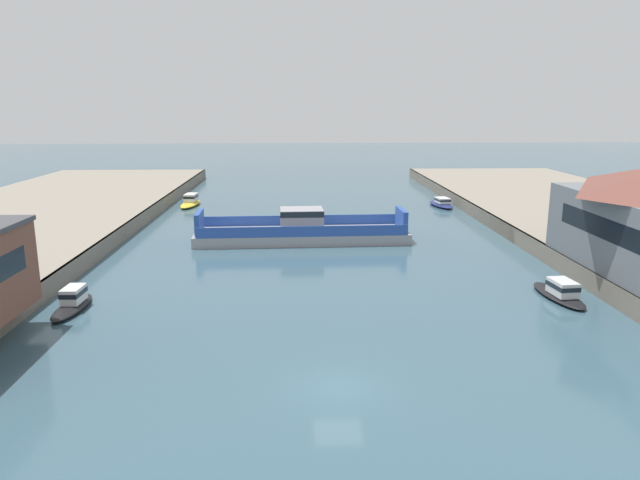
{
  "coord_description": "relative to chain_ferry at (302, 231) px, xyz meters",
  "views": [
    {
      "loc": [
        -1.93,
        -27.3,
        14.12
      ],
      "look_at": [
        0.0,
        25.12,
        2.0
      ],
      "focal_mm": 32.72,
      "sensor_mm": 36.0,
      "label": 1
    }
  ],
  "objects": [
    {
      "name": "chain_ferry",
      "position": [
        0.0,
        0.0,
        0.0
      ],
      "size": [
        22.74,
        7.05,
        3.48
      ],
      "color": "#939399",
      "rests_on": "ground"
    },
    {
      "name": "moored_boat_near_left",
      "position": [
        19.21,
        -19.96,
        -0.49
      ],
      "size": [
        2.68,
        6.75,
        1.52
      ],
      "color": "black",
      "rests_on": "ground"
    },
    {
      "name": "moored_boat_near_right",
      "position": [
        -16.35,
        -21.02,
        -0.47
      ],
      "size": [
        1.88,
        5.93,
        1.59
      ],
      "color": "black",
      "rests_on": "ground"
    },
    {
      "name": "bollard_right_aft",
      "position": [
        22.9,
        -23.04,
        1.0
      ],
      "size": [
        0.32,
        0.32,
        0.71
      ],
      "color": "black",
      "rests_on": "quay_right"
    },
    {
      "name": "bollard_right_far",
      "position": [
        22.9,
        -19.1,
        1.0
      ],
      "size": [
        0.32,
        0.32,
        0.71
      ],
      "color": "black",
      "rests_on": "quay_right"
    },
    {
      "name": "bollard_left_aft",
      "position": [
        -19.61,
        -22.6,
        1.0
      ],
      "size": [
        0.32,
        0.32,
        0.71
      ],
      "color": "black",
      "rests_on": "quay_left"
    },
    {
      "name": "ground_plane",
      "position": [
        1.65,
        -33.49,
        -1.06
      ],
      "size": [
        400.0,
        400.0,
        0.0
      ],
      "primitive_type": "plane",
      "color": "#385666"
    },
    {
      "name": "moored_boat_mid_left",
      "position": [
        20.13,
        20.92,
        -0.56
      ],
      "size": [
        3.22,
        6.91,
        1.34
      ],
      "color": "navy",
      "rests_on": "ground"
    },
    {
      "name": "bollard_left_far",
      "position": [
        -19.61,
        -19.48,
        1.0
      ],
      "size": [
        0.32,
        0.32,
        0.71
      ],
      "color": "black",
      "rests_on": "quay_left"
    },
    {
      "name": "moored_boat_mid_right",
      "position": [
        -15.95,
        23.19,
        -0.44
      ],
      "size": [
        2.68,
        7.54,
        1.67
      ],
      "color": "yellow",
      "rests_on": "ground"
    }
  ]
}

